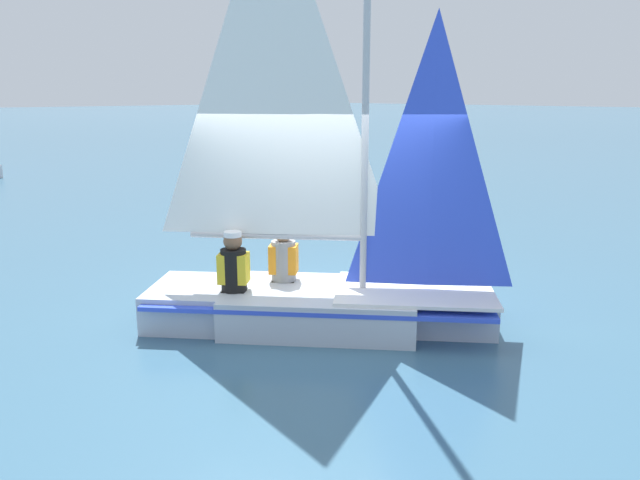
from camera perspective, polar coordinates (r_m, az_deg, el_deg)
name	(u,v)px	position (r m, az deg, el deg)	size (l,w,h in m)	color
ground_plane	(320,325)	(7.59, 0.00, -7.77)	(260.00, 260.00, 0.00)	#38607A
sailboat_main	(317,266)	(7.36, -0.24, -2.42)	(3.90, 3.66, 5.15)	#B2BCCC
sailor_helm	(284,267)	(7.76, -3.34, -2.50)	(0.43, 0.42, 1.16)	black
sailor_crew	(234,276)	(7.41, -7.88, -3.27)	(0.43, 0.42, 1.16)	black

